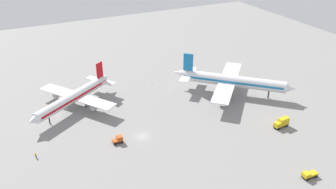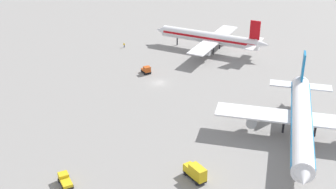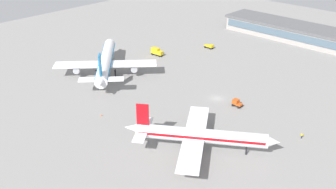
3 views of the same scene
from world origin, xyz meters
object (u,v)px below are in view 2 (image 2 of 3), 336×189
object	(u,v)px
ground_crew_worker	(124,45)
safety_cone_near_gate	(293,81)
airplane_at_gate	(301,120)
baggage_tug	(146,70)
catering_truck	(195,172)
airplane_taxiing	(211,38)
pushback_tractor	(65,180)

from	to	relation	value
ground_crew_worker	safety_cone_near_gate	xyz separation A→B (m)	(51.61, 31.03, -0.55)
ground_crew_worker	airplane_at_gate	bearing A→B (deg)	-118.88
airplane_at_gate	safety_cone_near_gate	bearing A→B (deg)	-177.95
baggage_tug	catering_truck	bearing A→B (deg)	-16.18
airplane_taxiing	catering_truck	world-z (taller)	airplane_taxiing
airplane_at_gate	ground_crew_worker	distance (m)	77.23
safety_cone_near_gate	airplane_at_gate	bearing A→B (deg)	-41.27
pushback_tractor	safety_cone_near_gate	bearing A→B (deg)	-76.39
airplane_at_gate	ground_crew_worker	world-z (taller)	airplane_at_gate
pushback_tractor	safety_cone_near_gate	distance (m)	75.08
pushback_tractor	ground_crew_worker	world-z (taller)	pushback_tractor
catering_truck	baggage_tug	distance (m)	55.11
airplane_at_gate	catering_truck	bearing A→B (deg)	-44.85
catering_truck	ground_crew_worker	bearing A→B (deg)	-18.40
airplane_taxiing	ground_crew_worker	world-z (taller)	airplane_taxiing
pushback_tractor	baggage_tug	world-z (taller)	baggage_tug
catering_truck	baggage_tug	world-z (taller)	catering_truck
airplane_at_gate	pushback_tractor	world-z (taller)	airplane_at_gate
airplane_taxiing	baggage_tug	size ratio (longest dim) A/B	11.29
airplane_taxiing	pushback_tractor	xyz separation A→B (m)	(48.86, -67.24, -3.64)
airplane_at_gate	safety_cone_near_gate	world-z (taller)	airplane_at_gate
pushback_tractor	airplane_at_gate	bearing A→B (deg)	-98.87
airplane_taxiing	safety_cone_near_gate	xyz separation A→B (m)	(34.07, 6.37, -4.31)
pushback_tractor	ground_crew_worker	distance (m)	78.87
airplane_taxiing	pushback_tractor	size ratio (longest dim) A/B	8.12
baggage_tug	airplane_taxiing	bearing A→B (deg)	104.54
airplane_taxiing	baggage_tug	distance (m)	29.40
catering_truck	safety_cone_near_gate	distance (m)	56.69
baggage_tug	ground_crew_worker	bearing A→B (deg)	172.01
baggage_tug	ground_crew_worker	distance (m)	24.93
catering_truck	ground_crew_worker	size ratio (longest dim) A/B	3.43
airplane_taxiing	airplane_at_gate	bearing A→B (deg)	131.25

